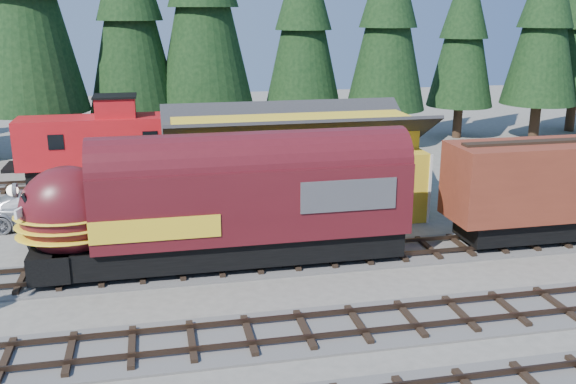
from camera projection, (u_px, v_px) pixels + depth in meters
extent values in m
plane|color=#6B665B|center=(357.00, 300.00, 22.91)|extent=(120.00, 120.00, 0.00)
cube|color=#4C4947|center=(543.00, 240.00, 28.66)|extent=(68.00, 3.20, 0.08)
cube|color=#38281E|center=(553.00, 241.00, 27.93)|extent=(68.00, 0.08, 0.16)
cube|color=#38281E|center=(534.00, 231.00, 29.28)|extent=(68.00, 0.08, 0.16)
cube|color=#4C4947|center=(101.00, 184.00, 37.84)|extent=(32.00, 3.20, 0.08)
cube|color=#38281E|center=(100.00, 184.00, 37.10)|extent=(32.00, 0.08, 0.16)
cube|color=#38281E|center=(102.00, 178.00, 38.46)|extent=(32.00, 0.08, 0.16)
cube|color=gold|center=(294.00, 180.00, 32.32)|extent=(12.00, 6.00, 3.40)
cube|color=yellow|center=(294.00, 133.00, 31.66)|extent=(11.88, 3.30, 1.44)
cube|color=white|center=(173.00, 182.00, 30.04)|extent=(0.06, 2.40, 0.60)
cone|color=black|center=(129.00, 9.00, 42.89)|extent=(6.12, 6.12, 13.94)
cone|color=black|center=(303.00, 20.00, 45.86)|extent=(5.66, 5.66, 12.89)
cone|color=black|center=(388.00, 17.00, 45.63)|extent=(5.77, 5.77, 13.14)
cone|color=black|center=(464.00, 30.00, 49.52)|extent=(5.17, 5.17, 11.77)
cone|color=black|center=(546.00, 18.00, 48.44)|extent=(5.72, 5.72, 13.02)
cube|color=black|center=(234.00, 246.00, 25.67)|extent=(13.54, 2.42, 1.05)
cube|color=#4F1217|center=(252.00, 199.00, 25.28)|extent=(12.35, 2.85, 2.85)
ellipsoid|color=#4F1217|center=(69.00, 212.00, 23.93)|extent=(3.61, 2.79, 3.52)
cube|color=#38383A|center=(338.00, 186.00, 25.89)|extent=(3.80, 2.91, 1.24)
sphere|color=white|center=(12.00, 190.00, 23.29)|extent=(0.42, 0.42, 0.42)
cube|color=black|center=(104.00, 172.00, 37.67)|extent=(8.36, 2.16, 0.93)
cube|color=red|center=(101.00, 141.00, 37.16)|extent=(9.29, 2.69, 2.79)
cube|color=red|center=(115.00, 107.00, 36.81)|extent=(2.23, 2.04, 1.11)
imported|color=black|center=(103.00, 222.00, 28.49)|extent=(6.80, 3.71, 1.81)
imported|color=#A6A8AE|center=(45.00, 209.00, 30.45)|extent=(6.13, 2.95, 1.72)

